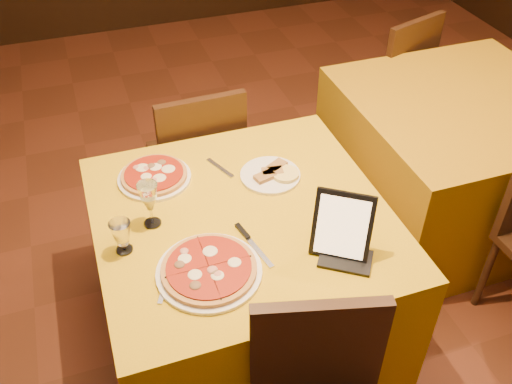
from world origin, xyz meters
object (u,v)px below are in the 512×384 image
object	(u,v)px
chair_side_far	(382,80)
pizza_near	(209,270)
side_table	(451,161)
wine_glass	(150,204)
pizza_far	(154,176)
main_table	(243,280)
chair_main_far	(195,158)
tablet	(342,226)
water_glass	(122,237)

from	to	relation	value
chair_side_far	pizza_near	xyz separation A→B (m)	(-1.50, -1.46, 0.31)
side_table	wine_glass	distance (m)	1.74
pizza_near	wine_glass	distance (m)	0.34
pizza_far	chair_side_far	bearing A→B (deg)	29.65
pizza_near	main_table	bearing A→B (deg)	51.80
chair_main_far	tablet	bearing A→B (deg)	102.01
pizza_far	water_glass	distance (m)	0.41
wine_glass	pizza_near	bearing A→B (deg)	-66.33
chair_side_far	pizza_far	size ratio (longest dim) A/B	3.06
chair_main_far	chair_side_far	size ratio (longest dim) A/B	1.00
chair_main_far	pizza_near	bearing A→B (deg)	77.64
main_table	water_glass	world-z (taller)	water_glass
wine_glass	tablet	world-z (taller)	tablet
pizza_far	chair_main_far	bearing A→B (deg)	60.54
chair_main_far	main_table	bearing A→B (deg)	88.28
main_table	pizza_near	distance (m)	0.50
side_table	tablet	world-z (taller)	tablet
side_table	chair_main_far	world-z (taller)	chair_main_far
main_table	pizza_near	bearing A→B (deg)	-128.20
side_table	chair_side_far	size ratio (longest dim) A/B	1.21
main_table	water_glass	distance (m)	0.63
pizza_far	tablet	world-z (taller)	tablet
main_table	chair_main_far	world-z (taller)	chair_main_far
main_table	water_glass	bearing A→B (deg)	-173.91
chair_main_far	wine_glass	distance (m)	0.90
tablet	chair_main_far	bearing A→B (deg)	138.29
chair_main_far	pizza_near	size ratio (longest dim) A/B	2.52
tablet	pizza_near	bearing A→B (deg)	-151.02
chair_side_far	wine_glass	distance (m)	2.04
chair_side_far	wine_glass	world-z (taller)	wine_glass
side_table	main_table	bearing A→B (deg)	-161.82
water_glass	tablet	distance (m)	0.76
water_glass	pizza_far	bearing A→B (deg)	63.76
main_table	side_table	distance (m)	1.37
water_glass	pizza_near	bearing A→B (deg)	-38.43
pizza_far	wine_glass	world-z (taller)	wine_glass
tablet	side_table	bearing A→B (deg)	69.42
pizza_near	pizza_far	bearing A→B (deg)	97.58
chair_main_far	pizza_near	distance (m)	1.11
main_table	tablet	xyz separation A→B (m)	(0.27, -0.29, 0.49)
side_table	pizza_near	world-z (taller)	pizza_near
chair_side_far	tablet	distance (m)	1.88
pizza_near	pizza_far	distance (m)	0.57
main_table	chair_main_far	bearing A→B (deg)	90.00
chair_side_far	tablet	world-z (taller)	tablet
chair_main_far	tablet	size ratio (longest dim) A/B	3.73
water_glass	tablet	world-z (taller)	tablet
wine_glass	chair_side_far	bearing A→B (deg)	35.27
chair_main_far	pizza_far	bearing A→B (deg)	58.83
pizza_near	tablet	world-z (taller)	tablet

